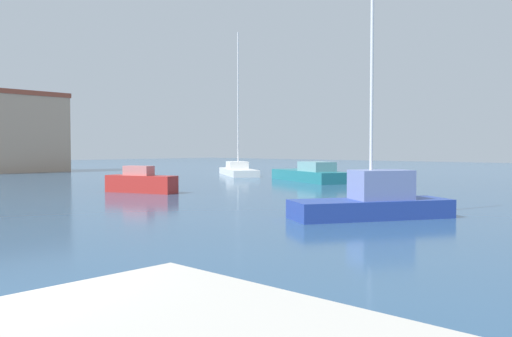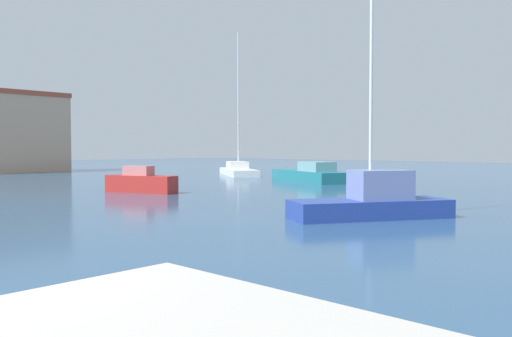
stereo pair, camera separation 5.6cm
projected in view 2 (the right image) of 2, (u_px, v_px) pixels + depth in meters
water at (117, 192)px, 30.74m from camera, size 160.00×160.00×0.00m
sailboat_white_center_channel at (238, 170)px, 49.93m from camera, size 6.86×8.44×13.45m
motorboat_red_distant_north at (141, 182)px, 30.29m from camera, size 2.45×4.48×1.54m
sailboat_blue_far_left at (373, 201)px, 19.24m from camera, size 6.03×4.67×8.08m
motorboat_teal_far_right at (310, 174)px, 40.65m from camera, size 5.88×8.80×1.54m
harbor_office at (4, 132)px, 55.26m from camera, size 12.05×6.16×8.54m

